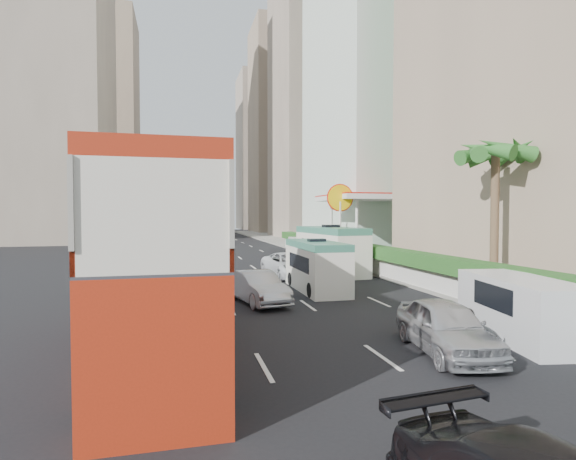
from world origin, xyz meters
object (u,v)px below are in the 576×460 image
object	(u,v)px
double_decker_bus	(165,260)
panel_van_far	(300,248)
car_silver_lane_b	(446,353)
minibus_far	(331,250)
shell_station	(365,227)
van_asset	(290,277)
car_silver_lane_a	(258,303)
panel_van_near	(521,308)
minibus_near	(316,266)
palm_tree	(494,224)

from	to	relation	value
double_decker_bus	panel_van_far	world-z (taller)	double_decker_bus
car_silver_lane_b	minibus_far	bearing A→B (deg)	90.65
double_decker_bus	panel_van_far	xyz separation A→B (m)	(10.44, 24.00, -1.64)
minibus_far	double_decker_bus	bearing A→B (deg)	-130.05
car_silver_lane_b	shell_station	size ratio (longest dim) A/B	0.53
van_asset	double_decker_bus	bearing A→B (deg)	-122.43
minibus_far	shell_station	world-z (taller)	shell_station
car_silver_lane_a	panel_van_near	xyz separation A→B (m)	(6.88, -7.32, 0.93)
car_silver_lane_b	van_asset	distance (m)	15.48
minibus_near	palm_tree	world-z (taller)	palm_tree
minibus_near	minibus_far	distance (m)	6.75
panel_van_far	car_silver_lane_b	bearing A→B (deg)	-84.56
double_decker_bus	car_silver_lane_b	xyz separation A→B (m)	(7.47, -2.07, -2.53)
car_silver_lane_a	shell_station	size ratio (longest dim) A/B	0.52
minibus_far	panel_van_far	distance (m)	9.49
minibus_near	panel_van_near	distance (m)	10.41
van_asset	panel_van_near	distance (m)	15.22
shell_station	car_silver_lane_b	bearing A→B (deg)	-108.79
panel_van_far	shell_station	size ratio (longest dim) A/B	0.56
panel_van_near	double_decker_bus	bearing A→B (deg)	-177.46
minibus_near	shell_station	distance (m)	17.15
minibus_near	panel_van_near	size ratio (longest dim) A/B	1.19
minibus_far	palm_tree	world-z (taller)	palm_tree
double_decker_bus	panel_van_near	distance (m)	10.74
panel_van_near	shell_station	world-z (taller)	shell_station
car_silver_lane_a	shell_station	distance (m)	21.22
car_silver_lane_a	panel_van_near	world-z (taller)	panel_van_near
minibus_near	car_silver_lane_a	bearing A→B (deg)	-143.55
car_silver_lane_b	minibus_near	xyz separation A→B (m)	(-0.41, 10.52, 1.23)
car_silver_lane_b	shell_station	distance (m)	26.63
minibus_near	panel_van_far	distance (m)	15.92
palm_tree	minibus_far	bearing A→B (deg)	110.10
panel_van_near	van_asset	bearing A→B (deg)	113.53
panel_van_far	palm_tree	size ratio (longest dim) A/B	0.70
minibus_near	double_decker_bus	bearing A→B (deg)	-129.53
double_decker_bus	panel_van_far	size ratio (longest dim) A/B	2.47
double_decker_bus	palm_tree	distance (m)	14.39
double_decker_bus	minibus_near	world-z (taller)	double_decker_bus
car_silver_lane_a	car_silver_lane_b	world-z (taller)	car_silver_lane_b
car_silver_lane_b	van_asset	world-z (taller)	van_asset
panel_van_near	palm_tree	world-z (taller)	palm_tree
panel_van_far	panel_van_near	bearing A→B (deg)	-77.86
car_silver_lane_b	minibus_near	distance (m)	10.60
van_asset	minibus_near	world-z (taller)	minibus_near
car_silver_lane_a	minibus_near	size ratio (longest dim) A/B	0.75
shell_station	double_decker_bus	bearing A→B (deg)	-124.82
panel_van_near	shell_station	bearing A→B (deg)	87.24
shell_station	panel_van_near	bearing A→B (deg)	-102.65
minibus_near	panel_van_near	world-z (taller)	minibus_near
double_decker_bus	car_silver_lane_a	distance (m)	7.44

